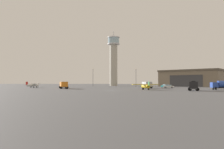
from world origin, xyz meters
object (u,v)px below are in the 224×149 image
object	(u,v)px
airplane_white	(33,85)
truck_fuel_tanker_blue	(222,85)
light_post_west	(136,76)
truck_box_silver	(147,84)
truck_box_orange	(64,85)
car_white	(169,86)
light_post_east	(93,76)
truck_fuel_tanker_black	(193,85)
car_teal	(165,86)
airplane_yellow	(146,86)
control_tower	(114,58)

from	to	relation	value
airplane_white	truck_fuel_tanker_blue	size ratio (longest dim) A/B	1.32
truck_fuel_tanker_blue	light_post_west	world-z (taller)	light_post_west
truck_box_silver	truck_fuel_tanker_blue	size ratio (longest dim) A/B	1.04
truck_fuel_tanker_blue	truck_box_orange	distance (m)	54.82
car_white	light_post_east	xyz separation A→B (m)	(-35.82, 27.78, 5.21)
light_post_west	truck_fuel_tanker_blue	bearing A→B (deg)	-56.48
truck_fuel_tanker_black	truck_box_orange	size ratio (longest dim) A/B	0.86
car_teal	light_post_west	distance (m)	16.42
airplane_white	airplane_yellow	size ratio (longest dim) A/B	0.93
truck_fuel_tanker_blue	light_post_east	world-z (taller)	light_post_east
truck_box_orange	car_white	xyz separation A→B (m)	(41.16, 9.93, -0.79)
truck_fuel_tanker_blue	truck_box_orange	world-z (taller)	truck_fuel_tanker_blue
car_teal	airplane_yellow	bearing A→B (deg)	35.65
truck_fuel_tanker_blue	car_white	distance (m)	22.76
control_tower	car_teal	size ratio (longest dim) A/B	7.91
truck_box_orange	car_white	size ratio (longest dim) A/B	1.65
truck_fuel_tanker_blue	car_teal	distance (m)	32.20
control_tower	truck_fuel_tanker_blue	size ratio (longest dim) A/B	5.54
car_teal	light_post_west	xyz separation A→B (m)	(-13.25, 8.42, 4.80)
truck_box_orange	light_post_west	size ratio (longest dim) A/B	0.79
truck_fuel_tanker_blue	light_post_east	xyz separation A→B (m)	(-48.79, 46.47, 4.34)
truck_box_orange	car_teal	xyz separation A→B (m)	(42.03, 21.08, -0.79)
airplane_yellow	car_white	size ratio (longest dim) A/B	2.00
airplane_yellow	truck_fuel_tanker_black	xyz separation A→B (m)	(13.08, -6.57, 0.38)
truck_box_orange	truck_fuel_tanker_blue	bearing A→B (deg)	-121.18
truck_fuel_tanker_black	light_post_west	xyz separation A→B (m)	(-14.11, 45.31, 3.93)
light_post_east	airplane_white	bearing A→B (deg)	-132.11
airplane_yellow	car_white	xyz separation A→B (m)	(11.34, 19.17, -0.49)
control_tower	car_teal	xyz separation A→B (m)	(26.08, -33.39, -16.98)
truck_box_silver	truck_box_orange	bearing A→B (deg)	-87.39
airplane_yellow	truck_fuel_tanker_blue	bearing A→B (deg)	-102.89
airplane_yellow	car_white	world-z (taller)	airplane_yellow
airplane_yellow	light_post_west	world-z (taller)	light_post_west
car_white	light_post_east	world-z (taller)	light_post_east
control_tower	truck_box_orange	world-z (taller)	control_tower
airplane_yellow	truck_fuel_tanker_black	distance (m)	14.64
truck_fuel_tanker_blue	truck_box_orange	xyz separation A→B (m)	(-54.12, 8.75, -0.08)
truck_box_orange	car_white	bearing A→B (deg)	-98.43
car_teal	car_white	world-z (taller)	same
control_tower	truck_fuel_tanker_blue	xyz separation A→B (m)	(38.17, -63.23, -16.11)
car_white	light_post_east	distance (m)	45.63
truck_fuel_tanker_black	light_post_east	world-z (taller)	light_post_east
truck_box_silver	car_white	bearing A→B (deg)	96.06
airplane_yellow	truck_box_orange	xyz separation A→B (m)	(-29.81, 9.24, 0.30)
truck_fuel_tanker_black	truck_box_orange	distance (m)	45.72
truck_box_silver	light_post_west	bearing A→B (deg)	177.95
airplane_white	truck_fuel_tanker_blue	xyz separation A→B (m)	(71.78, -21.03, 0.39)
control_tower	truck_fuel_tanker_black	xyz separation A→B (m)	(26.95, -70.28, -16.11)
truck_box_silver	airplane_yellow	bearing A→B (deg)	-17.60
truck_fuel_tanker_black	truck_box_silver	size ratio (longest dim) A/B	0.97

